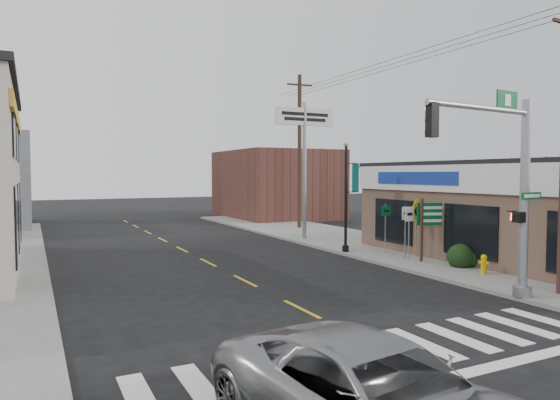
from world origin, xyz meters
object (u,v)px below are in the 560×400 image
suv (377,400)px  bare_tree (534,165)px  fire_hydrant (484,263)px  traffic_signal_pole (508,177)px  utility_pole_far (300,150)px  dance_center_sign (305,137)px  lamp_post (347,187)px  guide_sign (433,220)px

suv → bare_tree: size_ratio=1.08×
suv → fire_hydrant: size_ratio=7.69×
traffic_signal_pole → utility_pole_far: utility_pole_far is taller
dance_center_sign → utility_pole_far: size_ratio=0.74×
fire_hydrant → dance_center_sign: 12.44m
fire_hydrant → dance_center_sign: dance_center_sign is taller
fire_hydrant → lamp_post: 7.08m
bare_tree → utility_pole_far: (0.05, 17.20, 1.28)m
suv → utility_pole_far: utility_pole_far is taller
suv → dance_center_sign: 21.47m
traffic_signal_pole → guide_sign: 6.56m
dance_center_sign → suv: bearing=-116.0°
traffic_signal_pole → suv: bearing=-156.4°
fire_hydrant → utility_pole_far: utility_pole_far is taller
suv → fire_hydrant: suv is taller
dance_center_sign → utility_pole_far: utility_pole_far is taller
dance_center_sign → utility_pole_far: (2.52, 5.15, -0.40)m
dance_center_sign → utility_pole_far: bearing=64.7°
bare_tree → utility_pole_far: 17.25m
traffic_signal_pole → dance_center_sign: size_ratio=0.78×
guide_sign → traffic_signal_pole: bearing=-96.5°
fire_hydrant → bare_tree: (1.49, -0.77, 3.49)m
suv → lamp_post: 16.60m
suv → dance_center_sign: (9.41, 18.66, 4.93)m
guide_sign → bare_tree: size_ratio=0.52×
bare_tree → suv: bearing=-150.9°
traffic_signal_pole → lamp_post: 9.31m
dance_center_sign → guide_sign: bearing=-80.1°
traffic_signal_pole → lamp_post: size_ratio=1.15×
suv → bare_tree: bearing=21.2°
suv → traffic_signal_pole: traffic_signal_pole is taller
suv → fire_hydrant: bearing=27.5°
traffic_signal_pole → lamp_post: (0.85, 9.25, -0.54)m
fire_hydrant → traffic_signal_pole: bearing=-129.7°
lamp_post → utility_pole_far: (3.03, 10.00, 2.21)m
suv → utility_pole_far: (11.94, 23.81, 4.54)m
traffic_signal_pole → fire_hydrant: bearing=44.4°
traffic_signal_pole → bare_tree: size_ratio=1.19×
fire_hydrant → dance_center_sign: (-0.99, 11.28, 5.17)m
guide_sign → lamp_post: 4.20m
utility_pole_far → fire_hydrant: bearing=-88.7°
lamp_post → dance_center_sign: size_ratio=0.68×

